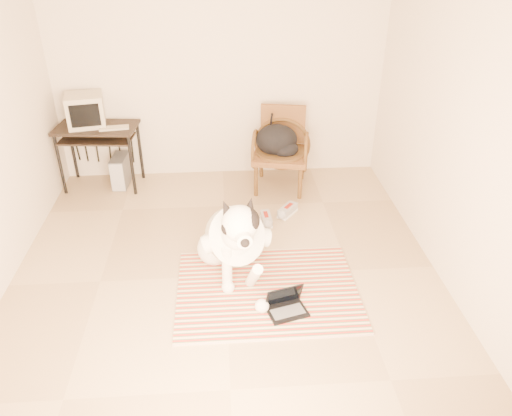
{
  "coord_description": "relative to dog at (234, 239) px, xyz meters",
  "views": [
    {
      "loc": [
        0.01,
        -3.75,
        2.92
      ],
      "look_at": [
        0.28,
        -0.01,
        0.73
      ],
      "focal_mm": 35.0,
      "sensor_mm": 36.0,
      "label": 1
    }
  ],
  "objects": [
    {
      "name": "floor",
      "position": [
        -0.08,
        -0.05,
        -0.39
      ],
      "size": [
        4.5,
        4.5,
        0.0
      ],
      "primitive_type": "plane",
      "color": "tan",
      "rests_on": "ground"
    },
    {
      "name": "wall_back",
      "position": [
        -0.08,
        2.2,
        0.96
      ],
      "size": [
        4.5,
        0.0,
        4.5
      ],
      "primitive_type": "plane",
      "rotation": [
        1.57,
        0.0,
        0.0
      ],
      "color": "beige",
      "rests_on": "floor"
    },
    {
      "name": "wall_front",
      "position": [
        -0.08,
        -2.3,
        0.96
      ],
      "size": [
        4.5,
        0.0,
        4.5
      ],
      "primitive_type": "plane",
      "rotation": [
        -1.57,
        0.0,
        0.0
      ],
      "color": "beige",
      "rests_on": "floor"
    },
    {
      "name": "wall_right",
      "position": [
        1.92,
        -0.05,
        0.96
      ],
      "size": [
        0.0,
        4.5,
        4.5
      ],
      "primitive_type": "plane",
      "rotation": [
        1.57,
        0.0,
        -1.57
      ],
      "color": "beige",
      "rests_on": "floor"
    },
    {
      "name": "rug",
      "position": [
        0.28,
        -0.29,
        -0.38
      ],
      "size": [
        1.62,
        1.24,
        0.02
      ],
      "color": "red",
      "rests_on": "floor"
    },
    {
      "name": "dog",
      "position": [
        0.0,
        0.0,
        0.0
      ],
      "size": [
        0.65,
        1.32,
        0.98
      ],
      "color": "white",
      "rests_on": "rug"
    },
    {
      "name": "laptop",
      "position": [
        0.41,
        -0.58,
        -0.31
      ],
      "size": [
        0.38,
        0.32,
        0.23
      ],
      "color": "black",
      "rests_on": "rug"
    },
    {
      "name": "computer_desk",
      "position": [
        -1.56,
        1.9,
        0.29
      ],
      "size": [
        0.99,
        0.61,
        0.79
      ],
      "color": "black",
      "rests_on": "floor"
    },
    {
      "name": "crt_monitor",
      "position": [
        -1.66,
        1.95,
        0.58
      ],
      "size": [
        0.48,
        0.47,
        0.37
      ],
      "color": "#B2A48B",
      "rests_on": "computer_desk"
    },
    {
      "name": "desk_keyboard",
      "position": [
        -1.33,
        1.81,
        0.41
      ],
      "size": [
        0.35,
        0.17,
        0.02
      ],
      "primitive_type": "cube",
      "rotation": [
        0.0,
        0.0,
        0.14
      ],
      "color": "#B2A48B",
      "rests_on": "computer_desk"
    },
    {
      "name": "pc_tower",
      "position": [
        -1.35,
        1.92,
        -0.2
      ],
      "size": [
        0.19,
        0.42,
        0.38
      ],
      "color": "#525255",
      "rests_on": "floor"
    },
    {
      "name": "rattan_chair",
      "position": [
        0.63,
        1.77,
        0.1
      ],
      "size": [
        0.75,
        0.73,
        0.97
      ],
      "color": "brown",
      "rests_on": "floor"
    },
    {
      "name": "backpack",
      "position": [
        0.59,
        1.7,
        0.23
      ],
      "size": [
        0.5,
        0.43,
        0.37
      ],
      "color": "black",
      "rests_on": "rattan_chair"
    },
    {
      "name": "sneaker_left",
      "position": [
        0.38,
        0.88,
        -0.35
      ],
      "size": [
        0.12,
        0.27,
        0.09
      ],
      "color": "white",
      "rests_on": "floor"
    },
    {
      "name": "sneaker_right",
      "position": [
        0.64,
        1.04,
        -0.34
      ],
      "size": [
        0.27,
        0.3,
        0.1
      ],
      "color": "white",
      "rests_on": "floor"
    }
  ]
}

